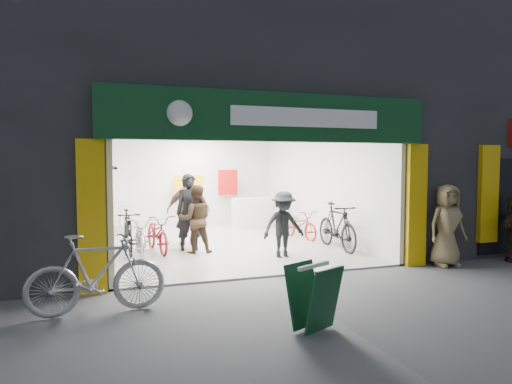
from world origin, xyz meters
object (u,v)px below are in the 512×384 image
parked_bike (96,274)px  sandwich_board (313,296)px  bike_left_front (141,237)px  pedestrian_near (447,225)px  bike_right_front (337,227)px

parked_bike → sandwich_board: bearing=-123.3°
bike_left_front → parked_bike: (-0.94, -3.82, 0.11)m
bike_left_front → pedestrian_near: bearing=-25.9°
bike_left_front → pedestrian_near: size_ratio=1.06×
parked_bike → pedestrian_near: pedestrian_near is taller
pedestrian_near → sandwich_board: 5.03m
bike_left_front → bike_right_front: bike_right_front is taller
parked_bike → pedestrian_near: (7.04, 0.84, 0.28)m
bike_left_front → bike_right_front: size_ratio=0.93×
bike_right_front → parked_bike: bearing=-149.5°
bike_right_front → parked_bike: (-5.68, -3.15, -0.01)m
pedestrian_near → sandwich_board: size_ratio=2.03×
bike_left_front → sandwich_board: (1.76, -5.46, -0.01)m
bike_right_front → sandwich_board: bike_right_front is taller
bike_right_front → bike_left_front: bearing=173.5°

